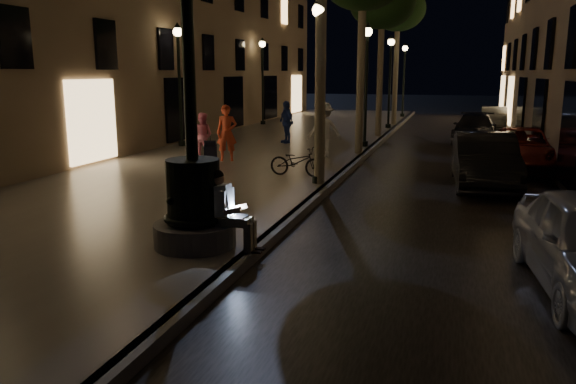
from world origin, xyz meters
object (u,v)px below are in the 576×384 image
(lamp_left_c, at_px, (263,70))
(pedestrian_white, at_px, (324,130))
(bicycle, at_px, (297,162))
(car_rear, at_px, (475,129))
(pedestrian_red, at_px, (227,133))
(lamp_curb_c, at_px, (390,70))
(tree_third, at_px, (382,3))
(car_fifth, at_px, (494,118))
(lamp_curb_a, at_px, (319,68))
(seated_man_laptop, at_px, (227,208))
(tree_far, at_px, (398,10))
(lamp_curb_b, at_px, (367,69))
(lamp_left_b, at_px, (179,69))
(fountain_lamppost, at_px, (193,188))
(pedestrian_blue, at_px, (286,122))
(car_second, at_px, (485,160))
(car_third, at_px, (519,149))
(pedestrian_pink, at_px, (202,135))
(lamp_curb_d, at_px, (404,70))
(stroller, at_px, (210,152))

(lamp_left_c, relative_size, pedestrian_white, 2.55)
(bicycle, bearing_deg, car_rear, -19.71)
(pedestrian_red, bearing_deg, lamp_left_c, 86.34)
(lamp_curb_c, relative_size, pedestrian_white, 2.55)
(tree_third, bearing_deg, car_fifth, 50.18)
(lamp_curb_a, height_order, lamp_curb_c, same)
(car_rear, bearing_deg, pedestrian_red, -127.67)
(seated_man_laptop, bearing_deg, tree_far, 89.60)
(lamp_curb_b, xyz_separation_m, bicycle, (-0.81, -7.18, -2.61))
(seated_man_laptop, bearing_deg, lamp_left_b, 120.30)
(fountain_lamppost, height_order, pedestrian_blue, fountain_lamppost)
(pedestrian_blue, relative_size, bicycle, 1.09)
(seated_man_laptop, height_order, bicycle, seated_man_laptop)
(seated_man_laptop, bearing_deg, car_fifth, 77.25)
(bicycle, bearing_deg, tree_third, 0.60)
(seated_man_laptop, bearing_deg, tree_third, 89.72)
(fountain_lamppost, bearing_deg, car_second, 57.27)
(car_third, distance_m, bicycle, 7.57)
(lamp_curb_b, relative_size, pedestrian_white, 2.55)
(lamp_curb_c, height_order, pedestrian_white, lamp_curb_c)
(tree_far, height_order, car_third, tree_far)
(seated_man_laptop, distance_m, lamp_curb_c, 22.12)
(car_second, relative_size, car_rear, 1.02)
(lamp_left_b, relative_size, pedestrian_blue, 2.75)
(lamp_left_b, xyz_separation_m, pedestrian_blue, (3.77, 2.14, -2.16))
(pedestrian_pink, distance_m, pedestrian_blue, 5.04)
(car_second, bearing_deg, pedestrian_blue, 137.09)
(car_third, bearing_deg, lamp_curb_a, -132.89)
(lamp_curb_d, distance_m, car_third, 19.94)
(car_fifth, relative_size, bicycle, 2.36)
(seated_man_laptop, distance_m, lamp_curb_a, 6.44)
(car_fifth, bearing_deg, seated_man_laptop, -99.97)
(lamp_curb_d, bearing_deg, lamp_curb_c, -90.00)
(lamp_curb_c, bearing_deg, pedestrian_white, -94.58)
(tree_far, distance_m, pedestrian_blue, 11.73)
(tree_far, distance_m, pedestrian_white, 14.38)
(stroller, xyz_separation_m, pedestrian_blue, (0.47, 6.62, 0.39))
(lamp_left_b, distance_m, bicycle, 8.56)
(lamp_curb_b, distance_m, lamp_curb_c, 8.00)
(car_third, relative_size, bicycle, 3.04)
(car_second, bearing_deg, pedestrian_red, 168.99)
(lamp_curb_a, height_order, pedestrian_white, lamp_curb_a)
(lamp_curb_c, height_order, stroller, lamp_curb_c)
(tree_third, height_order, car_rear, tree_third)
(lamp_curb_d, relative_size, lamp_left_b, 1.00)
(tree_far, distance_m, car_rear, 9.31)
(tree_far, bearing_deg, bicycle, -92.96)
(lamp_left_b, distance_m, pedestrian_pink, 4.10)
(car_second, bearing_deg, tree_far, 101.47)
(stroller, height_order, pedestrian_white, pedestrian_white)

